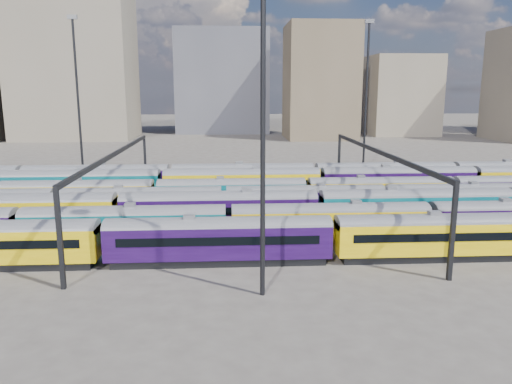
{
  "coord_description": "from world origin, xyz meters",
  "views": [
    {
      "loc": [
        -7.5,
        -56.42,
        14.87
      ],
      "look_at": [
        -4.13,
        0.97,
        3.0
      ],
      "focal_mm": 35.0,
      "sensor_mm": 36.0,
      "label": 1
    }
  ],
  "objects": [
    {
      "name": "gantry_1",
      "position": [
        -20.0,
        0.0,
        6.79
      ],
      "size": [
        0.35,
        40.35,
        8.03
      ],
      "color": "black",
      "rests_on": "ground"
    },
    {
      "name": "ground",
      "position": [
        0.0,
        0.0,
        0.0
      ],
      "size": [
        500.0,
        500.0,
        0.0
      ],
      "primitive_type": "plane",
      "color": "#443E3A",
      "rests_on": "ground"
    },
    {
      "name": "rake_4",
      "position": [
        -6.95,
        5.0,
        2.44
      ],
      "size": [
        132.48,
        2.77,
        4.65
      ],
      "color": "black",
      "rests_on": "ground"
    },
    {
      "name": "rake_0",
      "position": [
        11.64,
        -15.0,
        2.56
      ],
      "size": [
        98.97,
        2.9,
        4.88
      ],
      "color": "black",
      "rests_on": "ground"
    },
    {
      "name": "mast_3",
      "position": [
        15.0,
        24.0,
        13.97
      ],
      "size": [
        1.4,
        0.5,
        25.6
      ],
      "color": "black",
      "rests_on": "ground"
    },
    {
      "name": "rake_3",
      "position": [
        -7.91,
        0.0,
        2.43
      ],
      "size": [
        113.14,
        2.76,
        4.64
      ],
      "color": "black",
      "rests_on": "ground"
    },
    {
      "name": "rake_1",
      "position": [
        2.44,
        -10.0,
        2.53
      ],
      "size": [
        97.81,
        2.87,
        4.82
      ],
      "color": "black",
      "rests_on": "ground"
    },
    {
      "name": "rake_2",
      "position": [
        2.21,
        -5.0,
        2.72
      ],
      "size": [
        126.26,
        3.08,
        5.19
      ],
      "color": "black",
      "rests_on": "ground"
    },
    {
      "name": "gantry_2",
      "position": [
        10.0,
        0.0,
        6.79
      ],
      "size": [
        0.35,
        40.35,
        8.03
      ],
      "color": "black",
      "rests_on": "ground"
    },
    {
      "name": "mast_2",
      "position": [
        -5.0,
        -22.0,
        13.97
      ],
      "size": [
        1.4,
        0.5,
        25.6
      ],
      "color": "black",
      "rests_on": "ground"
    },
    {
      "name": "rake_5",
      "position": [
        -16.29,
        10.0,
        2.77
      ],
      "size": [
        128.49,
        3.13,
        5.28
      ],
      "color": "black",
      "rests_on": "ground"
    },
    {
      "name": "rake_6",
      "position": [
        15.73,
        15.0,
        2.7
      ],
      "size": [
        145.91,
        3.05,
        5.13
      ],
      "color": "black",
      "rests_on": "ground"
    },
    {
      "name": "mast_1",
      "position": [
        -30.0,
        22.0,
        13.97
      ],
      "size": [
        1.4,
        0.5,
        25.6
      ],
      "color": "black",
      "rests_on": "ground"
    }
  ]
}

